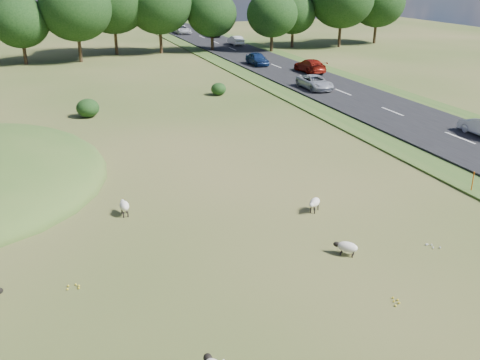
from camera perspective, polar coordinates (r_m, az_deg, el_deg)
name	(u,v)px	position (r m, az deg, el deg)	size (l,w,h in m)	color
ground	(145,125)	(42.61, -10.07, 5.85)	(160.00, 160.00, 0.00)	#2F4F18
road	(314,82)	(58.34, 7.90, 10.33)	(8.00, 150.00, 0.25)	black
treeline	(82,8)	(76.29, -16.48, 17.19)	(96.28, 14.66, 11.70)	black
shrubs	(68,104)	(47.78, -17.83, 7.76)	(22.74, 5.75, 1.58)	black
marker_post	(473,182)	(31.52, 23.57, -0.18)	(0.06, 0.06, 1.20)	#D8590C
sheep_1	(124,206)	(26.84, -12.25, -2.68)	(0.46, 1.02, 0.74)	beige
sheep_2	(347,247)	(23.20, 11.31, -7.01)	(0.99, 0.97, 0.61)	beige
sheep_3	(315,203)	(26.85, 7.96, -2.40)	(0.95, 0.89, 0.72)	beige
car_0	(257,59)	(67.65, 1.85, 12.81)	(1.78, 4.43, 1.51)	navy
car_1	(213,33)	(97.08, -2.90, 15.40)	(1.81, 4.45, 1.29)	black
car_4	(236,40)	(86.10, -0.48, 14.67)	(1.49, 4.26, 1.40)	silver
car_5	(310,66)	(63.18, 7.47, 12.01)	(2.08, 5.12, 1.49)	maroon
car_6	(182,30)	(102.34, -6.16, 15.66)	(2.36, 5.12, 1.42)	silver
car_7	(315,82)	(54.06, 8.00, 10.29)	(2.21, 4.80, 1.33)	#B7BABF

